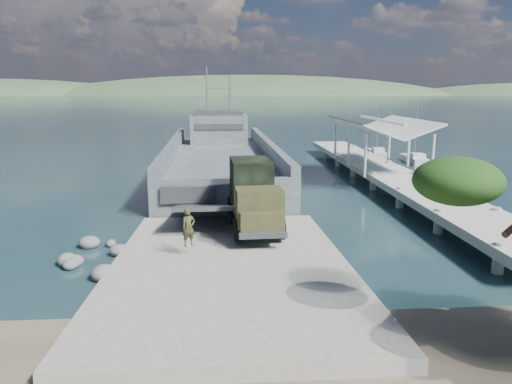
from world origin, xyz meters
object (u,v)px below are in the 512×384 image
object	(u,v)px
sailboat_near	(415,160)
landing_craft	(221,165)
sailboat_far	(377,153)
pier	(383,164)
military_truck	(253,195)
soldier	(189,236)

from	to	relation	value
sailboat_near	landing_craft	bearing A→B (deg)	-159.94
landing_craft	sailboat_near	bearing A→B (deg)	15.28
sailboat_far	pier	bearing A→B (deg)	-99.27
military_truck	landing_craft	bearing A→B (deg)	92.47
pier	sailboat_near	xyz separation A→B (m)	(7.09, 11.05, -1.26)
pier	soldier	xyz separation A→B (m)	(-14.80, -18.84, -0.25)
landing_craft	sailboat_near	xyz separation A→B (m)	(20.52, 6.06, -0.55)
pier	landing_craft	world-z (taller)	landing_craft
landing_craft	sailboat_near	distance (m)	21.40
sailboat_far	sailboat_near	bearing A→B (deg)	-61.47
sailboat_near	pier	bearing A→B (deg)	-119.04
landing_craft	sailboat_near	world-z (taller)	landing_craft
pier	sailboat_near	bearing A→B (deg)	57.34
sailboat_far	military_truck	bearing A→B (deg)	-111.22
landing_craft	sailboat_far	bearing A→B (deg)	31.77
military_truck	sailboat_far	size ratio (longest dim) A/B	1.27
military_truck	sailboat_far	distance (m)	35.25
military_truck	sailboat_far	world-z (taller)	sailboat_far
pier	sailboat_far	world-z (taller)	sailboat_far
sailboat_near	sailboat_far	xyz separation A→B (m)	(-2.31, 5.74, -0.02)
military_truck	sailboat_near	size ratio (longest dim) A/B	1.18
landing_craft	sailboat_far	world-z (taller)	landing_craft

